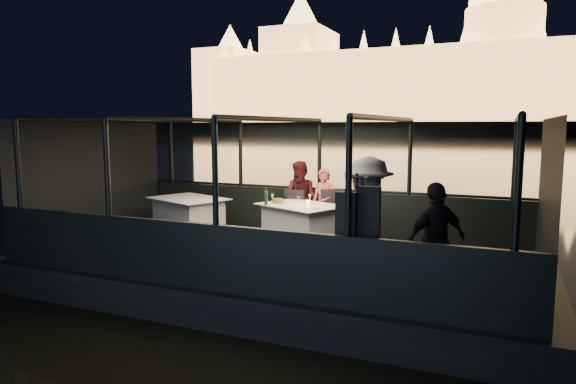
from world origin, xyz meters
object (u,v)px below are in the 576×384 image
at_px(coat_stand, 356,232).
at_px(wine_bottle, 266,197).
at_px(chair_port_left, 290,216).
at_px(passenger_dark, 436,232).
at_px(dining_table_central, 301,225).
at_px(person_man_maroon, 301,199).
at_px(person_woman_coral, 324,201).
at_px(passenger_stripe, 367,226).
at_px(chair_port_right, 329,219).
at_px(dining_table_aft, 189,217).

relative_size(coat_stand, wine_bottle, 5.23).
relative_size(chair_port_left, passenger_dark, 0.63).
relative_size(dining_table_central, coat_stand, 0.89).
bearing_deg(person_man_maroon, passenger_dark, -42.76).
xyz_separation_m(dining_table_central, person_woman_coral, (0.19, 0.72, 0.36)).
relative_size(person_woman_coral, passenger_dark, 0.92).
height_order(chair_port_left, wine_bottle, wine_bottle).
bearing_deg(passenger_dark, person_man_maroon, -89.17).
xyz_separation_m(passenger_stripe, passenger_dark, (0.91, -0.08, 0.00)).
height_order(coat_stand, wine_bottle, coat_stand).
bearing_deg(wine_bottle, coat_stand, -44.94).
height_order(dining_table_central, passenger_dark, passenger_dark).
bearing_deg(dining_table_central, chair_port_right, 49.49).
bearing_deg(coat_stand, dining_table_aft, 148.80).
relative_size(person_man_maroon, wine_bottle, 4.84).
bearing_deg(person_woman_coral, passenger_dark, -43.84).
bearing_deg(dining_table_aft, person_man_maroon, 23.24).
bearing_deg(person_man_maroon, person_woman_coral, -5.66).
xyz_separation_m(dining_table_central, chair_port_left, (-0.41, 0.45, 0.06)).
distance_m(coat_stand, passenger_dark, 1.08).
bearing_deg(dining_table_aft, wine_bottle, -5.23).
bearing_deg(coat_stand, person_woman_coral, 115.34).
bearing_deg(passenger_dark, passenger_stripe, -51.33).
height_order(chair_port_left, chair_port_right, chair_port_right).
distance_m(person_man_maroon, passenger_dark, 4.04).
height_order(chair_port_left, person_woman_coral, person_woman_coral).
bearing_deg(chair_port_right, chair_port_left, 164.27).
bearing_deg(coat_stand, passenger_stripe, 93.23).
xyz_separation_m(coat_stand, passenger_stripe, (-0.04, 0.71, -0.05)).
bearing_deg(wine_bottle, person_woman_coral, 52.53).
bearing_deg(chair_port_right, coat_stand, -81.45).
height_order(chair_port_left, passenger_stripe, passenger_stripe).
xyz_separation_m(dining_table_central, wine_bottle, (-0.58, -0.28, 0.53)).
relative_size(passenger_stripe, passenger_dark, 1.20).
xyz_separation_m(person_woman_coral, passenger_dark, (2.45, -2.71, 0.10)).
height_order(dining_table_aft, chair_port_left, chair_port_left).
bearing_deg(chair_port_left, coat_stand, -47.87).
distance_m(chair_port_left, person_man_maroon, 0.45).
relative_size(chair_port_right, passenger_dark, 0.65).
height_order(passenger_stripe, wine_bottle, passenger_stripe).
distance_m(dining_table_central, chair_port_left, 0.61).
bearing_deg(dining_table_aft, dining_table_central, 2.75).
xyz_separation_m(dining_table_aft, person_man_maroon, (2.06, 0.89, 0.36)).
xyz_separation_m(coat_stand, wine_bottle, (-2.35, 2.34, 0.02)).
xyz_separation_m(person_man_maroon, passenger_stripe, (2.03, -2.68, 0.10)).
xyz_separation_m(chair_port_left, passenger_dark, (3.05, -2.44, 0.40)).
height_order(chair_port_right, person_man_maroon, person_man_maroon).
distance_m(dining_table_central, person_man_maroon, 0.91).
height_order(dining_table_aft, passenger_stripe, passenger_stripe).
xyz_separation_m(dining_table_aft, coat_stand, (4.14, -2.50, 0.51)).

